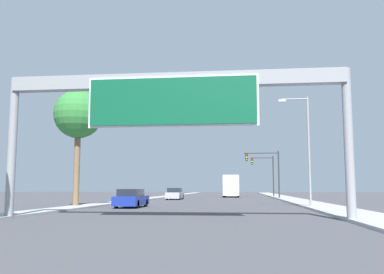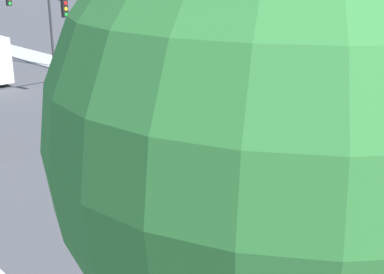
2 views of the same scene
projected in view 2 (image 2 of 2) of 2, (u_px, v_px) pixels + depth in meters
The scene contains 4 objects.
sidewalk_right at pixel (121, 81), 39.58m from camera, with size 3.00×120.00×0.15m.
traffic_light_near_intersection at pixel (105, 26), 35.16m from camera, with size 4.88×0.32×6.64m.
traffic_light_mid_block at pixel (37, 15), 42.36m from camera, with size 3.75×0.32×6.65m.
palm_tree_background at pixel (286, 145), 4.42m from camera, with size 3.93×3.93×9.41m.
Camera 2 is at (-13.15, 28.03, 8.82)m, focal length 50.00 mm.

